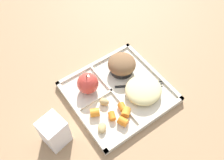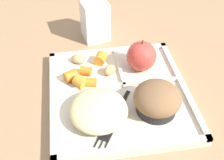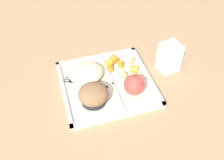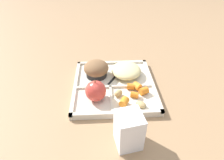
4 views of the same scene
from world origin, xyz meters
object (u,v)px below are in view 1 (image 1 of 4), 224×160
lunch_tray (118,93)px  milk_carton (54,132)px  green_apple (88,83)px  bran_muffin (122,65)px  plastic_fork (143,85)px

lunch_tray → milk_carton: bearing=-174.5°
green_apple → bran_muffin: green_apple is taller
lunch_tray → milk_carton: 0.25m
green_apple → milk_carton: 0.19m
milk_carton → lunch_tray: bearing=-5.4°
green_apple → bran_muffin: (0.14, 0.00, -0.01)m
lunch_tray → plastic_fork: lunch_tray is taller
green_apple → plastic_fork: bearing=-30.7°
lunch_tray → green_apple: green_apple is taller
lunch_tray → plastic_fork: (0.08, -0.03, 0.01)m
lunch_tray → green_apple: bearing=138.9°
bran_muffin → milk_carton: size_ratio=0.90×
bran_muffin → milk_carton: milk_carton is taller
bran_muffin → green_apple: bearing=180.0°
plastic_fork → milk_carton: size_ratio=1.36×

